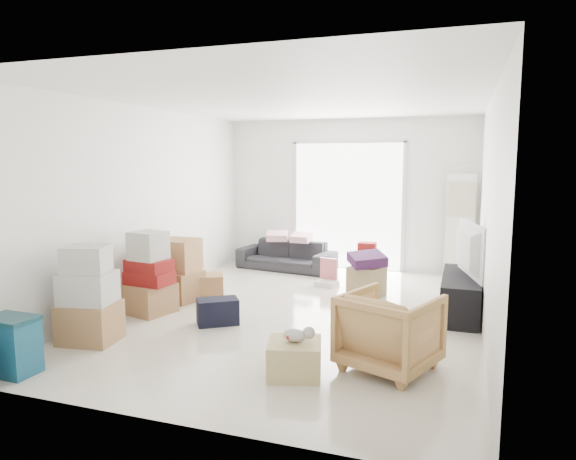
# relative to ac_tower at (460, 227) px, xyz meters

# --- Properties ---
(room_shell) EXTENTS (4.98, 6.48, 3.18)m
(room_shell) POSITION_rel_ac_tower_xyz_m (-1.95, -2.65, 0.48)
(room_shell) COLOR silver
(room_shell) RESTS_ON ground
(sliding_door) EXTENTS (2.10, 0.04, 2.33)m
(sliding_door) POSITION_rel_ac_tower_xyz_m (-1.95, 0.33, 0.37)
(sliding_door) COLOR white
(sliding_door) RESTS_ON room_shell
(ac_tower) EXTENTS (0.45, 0.30, 1.75)m
(ac_tower) POSITION_rel_ac_tower_xyz_m (0.00, 0.00, 0.00)
(ac_tower) COLOR white
(ac_tower) RESTS_ON room_shell
(tv_console) EXTENTS (0.45, 1.51, 0.50)m
(tv_console) POSITION_rel_ac_tower_xyz_m (0.05, -2.01, -0.62)
(tv_console) COLOR black
(tv_console) RESTS_ON room_shell
(television) EXTENTS (0.94, 1.30, 0.15)m
(television) POSITION_rel_ac_tower_xyz_m (0.05, -2.01, -0.29)
(television) COLOR black
(television) RESTS_ON tv_console
(sofa) EXTENTS (1.82, 0.78, 0.69)m
(sofa) POSITION_rel_ac_tower_xyz_m (-2.96, -0.15, -0.53)
(sofa) COLOR #25252A
(sofa) RESTS_ON room_shell
(pillow_left) EXTENTS (0.48, 0.43, 0.13)m
(pillow_left) POSITION_rel_ac_tower_xyz_m (-3.14, -0.14, -0.12)
(pillow_left) COLOR #D89DAD
(pillow_left) RESTS_ON sofa
(pillow_right) EXTENTS (0.36, 0.31, 0.12)m
(pillow_right) POSITION_rel_ac_tower_xyz_m (-2.67, -0.16, -0.13)
(pillow_right) COLOR #D89DAD
(pillow_right) RESTS_ON sofa
(armchair) EXTENTS (1.01, 0.98, 0.81)m
(armchair) POSITION_rel_ac_tower_xyz_m (-0.57, -4.09, -0.47)
(armchair) COLOR tan
(armchair) RESTS_ON room_shell
(storage_bins) EXTENTS (0.48, 0.34, 0.54)m
(storage_bins) POSITION_rel_ac_tower_xyz_m (-3.85, -5.32, -0.60)
(storage_bins) COLOR navy
(storage_bins) RESTS_ON room_shell
(box_stack_a) EXTENTS (0.64, 0.55, 1.06)m
(box_stack_a) POSITION_rel_ac_tower_xyz_m (-3.75, -4.39, -0.40)
(box_stack_a) COLOR #8A613E
(box_stack_a) RESTS_ON room_shell
(box_stack_b) EXTENTS (0.64, 0.64, 1.06)m
(box_stack_b) POSITION_rel_ac_tower_xyz_m (-3.75, -3.26, -0.41)
(box_stack_b) COLOR #8A613E
(box_stack_b) RESTS_ON room_shell
(box_stack_c) EXTENTS (0.69, 0.62, 0.87)m
(box_stack_c) POSITION_rel_ac_tower_xyz_m (-3.72, -2.58, -0.45)
(box_stack_c) COLOR #8A613E
(box_stack_c) RESTS_ON room_shell
(loose_box) EXTENTS (0.54, 0.54, 0.33)m
(loose_box) POSITION_rel_ac_tower_xyz_m (-3.39, -2.32, -0.71)
(loose_box) COLOR #8A613E
(loose_box) RESTS_ON room_shell
(duffel_bag) EXTENTS (0.56, 0.52, 0.31)m
(duffel_bag) POSITION_rel_ac_tower_xyz_m (-2.71, -3.40, -0.72)
(duffel_bag) COLOR black
(duffel_bag) RESTS_ON room_shell
(ottoman) EXTENTS (0.56, 0.56, 0.43)m
(ottoman) POSITION_rel_ac_tower_xyz_m (-1.25, -1.52, -0.66)
(ottoman) COLOR #9C865A
(ottoman) RESTS_ON room_shell
(blanket) EXTENTS (0.64, 0.64, 0.14)m
(blanket) POSITION_rel_ac_tower_xyz_m (-1.25, -1.52, -0.37)
(blanket) COLOR #472051
(blanket) RESTS_ON ottoman
(kids_table) EXTENTS (0.52, 0.52, 0.65)m
(kids_table) POSITION_rel_ac_tower_xyz_m (-1.41, -0.64, -0.41)
(kids_table) COLOR #1C34B4
(kids_table) RESTS_ON room_shell
(toy_walker) EXTENTS (0.37, 0.34, 0.42)m
(toy_walker) POSITION_rel_ac_tower_xyz_m (-1.95, -1.07, -0.76)
(toy_walker) COLOR silver
(toy_walker) RESTS_ON room_shell
(wood_crate) EXTENTS (0.58, 0.58, 0.32)m
(wood_crate) POSITION_rel_ac_tower_xyz_m (-1.37, -4.51, -0.72)
(wood_crate) COLOR tan
(wood_crate) RESTS_ON room_shell
(plush_bunny) EXTENTS (0.29, 0.17, 0.15)m
(plush_bunny) POSITION_rel_ac_tower_xyz_m (-1.34, -4.50, -0.49)
(plush_bunny) COLOR #B2ADA8
(plush_bunny) RESTS_ON wood_crate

